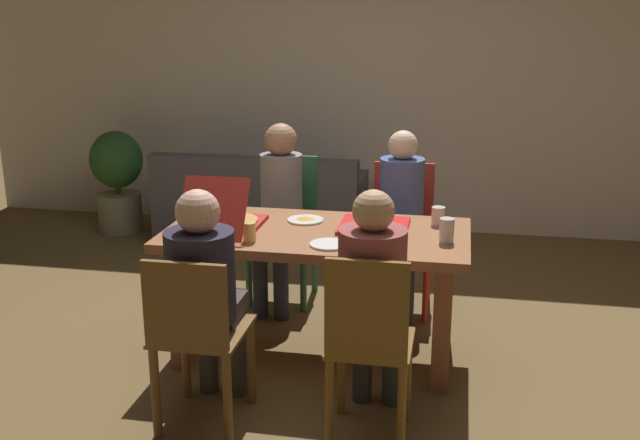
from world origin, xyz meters
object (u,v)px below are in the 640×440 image
Objects in this scene: person_1 at (400,210)px; plate_1 at (305,219)px; couch at (262,209)px; drinking_glass_0 at (250,232)px; dining_table at (317,251)px; plate_0 at (329,244)px; person_0 at (373,292)px; chair_3 at (285,223)px; drinking_glass_1 at (438,216)px; chair_0 at (369,343)px; potted_plant at (117,177)px; person_3 at (279,202)px; person_2 at (205,283)px; chair_2 at (197,336)px; drinking_glass_2 at (447,230)px; pizza_box_1 at (227,220)px; pizza_box_0 at (374,226)px; chair_1 at (402,227)px.

person_1 is 5.75× the size of plate_1.
drinking_glass_0 is at bearing -76.07° from couch.
plate_1 reaches higher than dining_table.
drinking_glass_0 is (-0.43, -0.01, 0.05)m from plate_0.
dining_table is 0.84m from person_0.
chair_3 is 1.29m from drinking_glass_1.
chair_0 reaches higher than potted_plant.
plate_0 is at bearing 115.37° from chair_0.
person_3 reaches higher than drinking_glass_1.
chair_3 is 0.56× the size of couch.
chair_3 reaches higher than potted_plant.
drinking_glass_1 reaches higher than plate_0.
person_2 is at bearing -57.51° from potted_plant.
potted_plant is (-1.94, 2.42, -0.32)m from drinking_glass_0.
plate_1 is (0.30, 0.93, 0.07)m from person_2.
chair_2 is 1.43m from drinking_glass_2.
drinking_glass_2 is at bearing 68.46° from chair_0.
person_1 is 2.14× the size of pizza_box_1.
chair_3 is at bearing 90.00° from person_3.
person_2 is 0.72m from plate_0.
person_2 is (-0.81, 0.12, 0.19)m from chair_0.
chair_3 is 1.09m from pizza_box_0.
chair_3 is at bearing -34.13° from potted_plant.
person_0 is 0.99× the size of person_1.
person_2 is 0.95× the size of person_3.
pizza_box_0 is at bearing -97.46° from chair_1.
chair_2 is 1.79m from chair_3.
drinking_glass_0 is (-0.73, 0.61, 0.30)m from chair_0.
plate_1 is at bearing 171.50° from pizza_box_0.
plate_0 is (-0.29, -0.98, 0.06)m from person_1.
chair_0 is 1.81m from person_3.
person_0 is at bearing -65.19° from couch.
person_2 is at bearing -116.39° from chair_1.
pizza_box_0 is (-0.10, 0.99, 0.26)m from chair_0.
person_3 is 0.63m from plate_1.
potted_plant is (-2.15, 1.98, -0.27)m from plate_1.
chair_1 is 0.83× the size of person_2.
person_3 is at bearing 116.75° from chair_0.
plate_0 is (-0.29, -1.13, 0.22)m from chair_1.
drinking_glass_0 is at bearing -170.14° from drinking_glass_2.
chair_1 is 0.84m from person_3.
person_2 is at bearing -135.93° from plate_0.
pizza_box_1 is at bearing 137.89° from chair_0.
person_0 reaches higher than potted_plant.
chair_3 is at bearing -67.48° from couch.
person_2 is 1.13m from pizza_box_0.
potted_plant is at bearing 142.50° from person_3.
potted_plant is (-1.74, 2.20, -0.31)m from pizza_box_1.
person_1 is at bearing 63.34° from chair_2.
plate_0 is at bearing 1.15° from drinking_glass_0.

